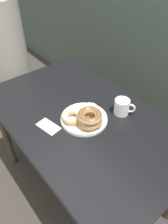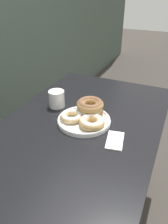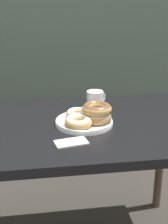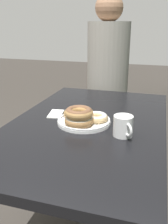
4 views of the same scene
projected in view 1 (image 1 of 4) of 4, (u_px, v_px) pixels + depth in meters
ground_plane at (61, 202)px, 1.66m from camera, size 14.00×14.00×0.00m
dining_table at (82, 126)px, 1.31m from camera, size 1.26×0.76×0.76m
donut_plate at (85, 117)px, 1.20m from camera, size 0.28×0.27×0.10m
coffee_mug at (122, 107)px, 1.25m from camera, size 0.11×0.09×0.09m
person_figure at (7, 62)px, 1.71m from camera, size 0.34×0.33×1.45m
napkin at (48, 127)px, 1.19m from camera, size 0.14×0.10×0.01m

